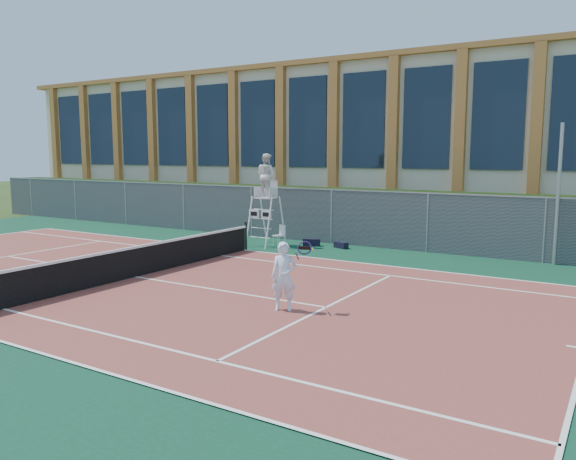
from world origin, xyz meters
The scene contains 13 objects.
ground centered at (0.00, 0.00, 0.00)m, with size 120.00×120.00×0.00m, color #233814.
apron centered at (0.00, 1.00, 0.01)m, with size 36.00×20.00×0.01m, color #0D3A20.
tennis_court centered at (0.00, 0.00, 0.02)m, with size 23.77×10.97×0.02m, color brown.
tennis_net centered at (0.00, 0.00, 0.54)m, with size 0.10×11.30×1.10m.
fence centered at (0.00, 8.80, 1.10)m, with size 40.00×0.06×2.20m, color #595E60, non-canonical shape.
hedge centered at (0.00, 10.00, 1.10)m, with size 40.00×1.40×2.20m, color black.
building centered at (0.00, 17.95, 4.15)m, with size 45.00×10.60×8.22m.
steel_pole centered at (10.35, 8.70, 2.33)m, with size 0.12×0.12×4.65m, color #9EA0A5.
umpire_chair centered at (-0.01, 7.05, 2.71)m, with size 1.04×1.60×3.71m.
plastic_chair centered at (0.55, 7.21, 0.50)m, with size 0.51×0.51×0.83m.
sports_bag_near centered at (1.63, 7.82, 0.15)m, with size 0.67×0.27×0.28m, color black.
sports_bag_far centered at (2.87, 7.96, 0.13)m, with size 0.60×0.26×0.24m, color black.
tennis_player centered at (5.67, -0.72, 0.84)m, with size 0.97×0.74×1.63m.
Camera 1 is at (12.42, -11.52, 3.65)m, focal length 35.00 mm.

